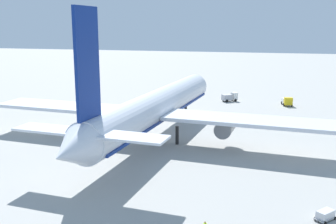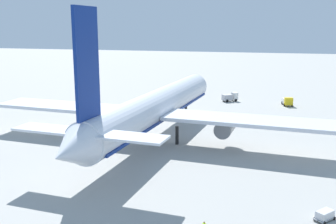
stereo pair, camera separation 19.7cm
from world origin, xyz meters
The scene contains 5 objects.
ground_plane centered at (0.00, 0.00, 0.00)m, with size 600.00×600.00×0.00m, color #9E9E99.
airliner centered at (-1.32, 0.08, 6.96)m, with size 72.00×73.56×26.33m.
service_truck_1 centered at (45.32, -27.10, 1.33)m, with size 5.23×3.47×2.68m.
service_truck_3 centered at (47.18, -9.43, 1.43)m, with size 4.73×5.17×2.81m.
baggage_cart_0 centered at (-29.42, -31.13, 0.70)m, with size 3.09×2.82×1.26m.
Camera 2 is at (-77.89, -24.98, 23.48)m, focal length 41.99 mm.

